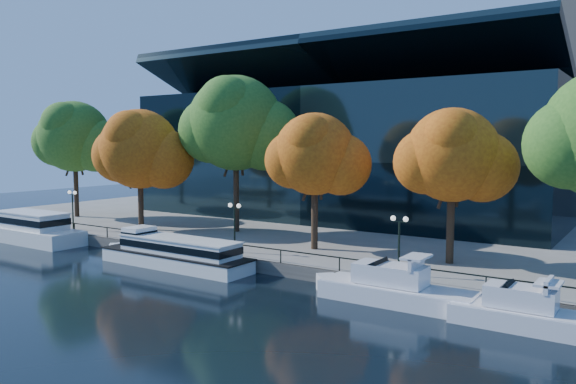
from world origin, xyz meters
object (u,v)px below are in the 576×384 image
Objects in this scene: lamp_0 at (72,201)px; tree_2 at (237,125)px; tree_4 at (454,157)px; lamp_1 at (235,216)px; cruiser_far at (521,312)px; tree_1 at (140,151)px; large_vessel at (29,228)px; cruiser_near at (391,287)px; tree_3 at (316,156)px; tour_boat at (172,251)px; tree_0 at (75,138)px; lamp_2 at (399,231)px.

tree_2 is at bearing 29.14° from lamp_0.
tree_4 reaches higher than lamp_1.
tree_1 reaches higher than cruiser_far.
cruiser_near is at bearing 0.24° from large_vessel.
lamp_0 reaches higher than cruiser_far.
lamp_1 is at bearing -135.60° from tree_3.
tree_3 is 2.85× the size of lamp_1.
cruiser_near reaches higher than tour_boat.
lamp_0 reaches higher than tour_boat.
cruiser_near reaches higher than large_vessel.
lamp_2 is at bearing -8.36° from tree_0.
tree_2 is 23.74m from lamp_2.
lamp_0 is (-44.50, 3.96, 3.05)m from cruiser_far.
tree_2 is (-21.73, 11.74, 10.72)m from cruiser_near.
cruiser_far is 0.78× the size of tree_3.
lamp_1 is (3.67, 3.54, 2.75)m from tour_boat.
tree_4 is 2.86× the size of lamp_1.
tree_3 is at bearing 44.19° from tour_boat.
tree_0 reaches higher than cruiser_near.
tree_0 is 12.46m from lamp_0.
large_vessel is 1.16× the size of tree_1.
tree_1 reaches higher than tree_4.
lamp_0 is 35.86m from lamp_2.
tour_boat is 16.11m from tree_2.
cruiser_far is at bearing -0.53° from large_vessel.
tree_0 is at bearing 168.81° from cruiser_far.
lamp_2 is at bearing 0.00° from lamp_0.
cruiser_near is at bearing -12.42° from lamp_1.
large_vessel is 1.25× the size of tree_4.
tree_1 is (8.08, 7.55, 7.75)m from large_vessel.
lamp_0 is at bearing 180.00° from lamp_2.
tree_3 is at bearing 153.25° from lamp_2.
lamp_0 is (-5.84, -4.03, -5.16)m from tree_1.
cruiser_far is 0.64× the size of tree_0.
lamp_0 is 1.00× the size of lamp_1.
tree_0 is 34.87m from tree_3.
cruiser_far is 2.22× the size of lamp_0.
tree_1 is at bearing -177.28° from tree_4.
lamp_2 is (-8.64, 3.96, 3.05)m from cruiser_far.
tree_1 is 1.08× the size of tree_4.
tour_boat is at bearing -135.81° from tree_3.
lamp_0 is at bearing 174.92° from cruiser_far.
tree_2 is (23.43, 1.88, 1.19)m from tree_0.
cruiser_far is 33.71m from tree_2.
lamp_0 is (-15.03, -8.38, -7.72)m from tree_2.
tree_4 is 17.80m from lamp_1.
cruiser_near is 11.95m from tree_4.
cruiser_near is at bearing -96.04° from tree_4.
lamp_1 is at bearing 8.43° from large_vessel.
cruiser_near is 26.92m from tree_2.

